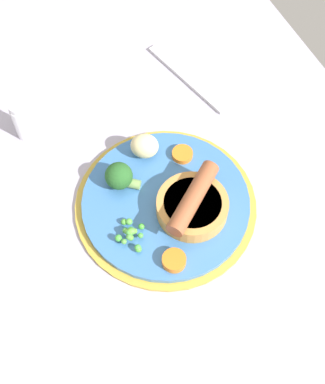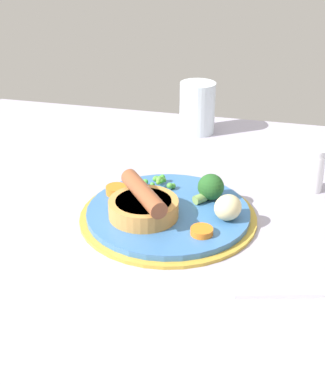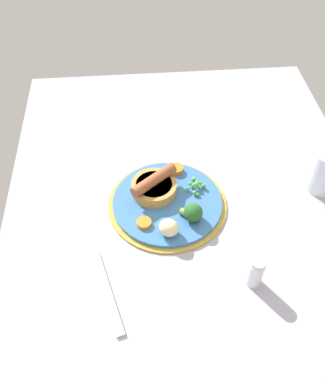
{
  "view_description": "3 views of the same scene",
  "coord_description": "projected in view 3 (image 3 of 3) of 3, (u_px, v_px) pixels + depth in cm",
  "views": [
    {
      "loc": [
        -36.02,
        10.69,
        69.95
      ],
      "look_at": [
        -2.85,
        -4.28,
        7.37
      ],
      "focal_mm": 50.0,
      "sensor_mm": 36.0,
      "label": 1
    },
    {
      "loc": [
        13.06,
        -70.46,
        42.73
      ],
      "look_at": [
        -3.6,
        -5.02,
        7.28
      ],
      "focal_mm": 50.0,
      "sensor_mm": 36.0,
      "label": 2
    },
    {
      "loc": [
        57.49,
        -11.1,
        74.1
      ],
      "look_at": [
        -3.83,
        -5.77,
        6.2
      ],
      "focal_mm": 40.0,
      "sensor_mm": 36.0,
      "label": 3
    }
  ],
  "objects": [
    {
      "name": "dining_table",
      "position": [
        190.0,
        218.0,
        0.93
      ],
      "size": [
        110.0,
        80.0,
        3.0
      ],
      "primitive_type": "cube",
      "color": "#9E99AD",
      "rests_on": "ground"
    },
    {
      "name": "dinner_plate",
      "position": [
        167.0,
        203.0,
        0.93
      ],
      "size": [
        25.83,
        25.83,
        1.4
      ],
      "color": "#B79333",
      "rests_on": "dining_table"
    },
    {
      "name": "sausage_pudding",
      "position": [
        154.0,
        186.0,
        0.93
      ],
      "size": [
        9.92,
        10.42,
        4.94
      ],
      "rotation": [
        0.0,
        0.0,
        2.24
      ],
      "color": "#BC8442",
      "rests_on": "dinner_plate"
    },
    {
      "name": "pea_pile",
      "position": [
        196.0,
        185.0,
        0.94
      ],
      "size": [
        5.52,
        4.66,
        1.88
      ],
      "color": "green",
      "rests_on": "dinner_plate"
    },
    {
      "name": "broccoli_floret_near",
      "position": [
        193.0,
        213.0,
        0.88
      ],
      "size": [
        4.41,
        4.77,
        3.96
      ],
      "rotation": [
        0.0,
        0.0,
        0.9
      ],
      "color": "#235623",
      "rests_on": "dinner_plate"
    },
    {
      "name": "potato_chunk_0",
      "position": [
        169.0,
        228.0,
        0.85
      ],
      "size": [
        5.27,
        5.42,
        3.67
      ],
      "primitive_type": "ellipsoid",
      "rotation": [
        0.0,
        0.0,
        2.57
      ],
      "color": "beige",
      "rests_on": "dinner_plate"
    },
    {
      "name": "carrot_slice_0",
      "position": [
        144.0,
        223.0,
        0.88
      ],
      "size": [
        3.16,
        3.16,
        0.9
      ],
      "primitive_type": "cylinder",
      "rotation": [
        0.0,
        0.0,
        6.25
      ],
      "color": "orange",
      "rests_on": "dinner_plate"
    },
    {
      "name": "carrot_slice_5",
      "position": [
        176.0,
        169.0,
        0.98
      ],
      "size": [
        4.52,
        4.52,
        1.21
      ],
      "primitive_type": "cylinder",
      "rotation": [
        0.0,
        0.0,
        2.29
      ],
      "color": "orange",
      "rests_on": "dinner_plate"
    },
    {
      "name": "fork",
      "position": [
        107.0,
        292.0,
        0.79
      ],
      "size": [
        17.79,
        6.28,
        0.6
      ],
      "primitive_type": "cube",
      "rotation": [
        0.0,
        0.0,
        0.27
      ],
      "color": "silver",
      "rests_on": "dining_table"
    },
    {
      "name": "salt_shaker",
      "position": [
        256.0,
        272.0,
        0.78
      ],
      "size": [
        2.93,
        2.93,
        7.1
      ],
      "color": "silver",
      "rests_on": "dining_table"
    }
  ]
}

